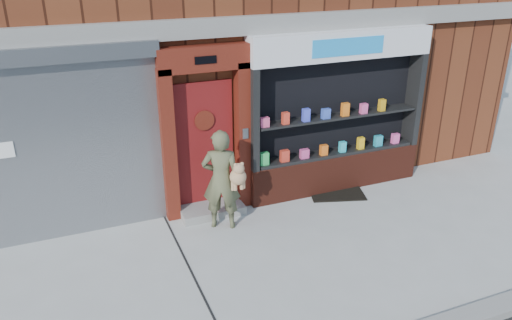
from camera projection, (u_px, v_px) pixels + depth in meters
ground at (293, 255)px, 7.57m from camera, size 80.00×80.00×0.00m
shutter_bay at (60, 134)px, 7.47m from camera, size 3.10×0.30×3.04m
red_door_bay at (206, 133)px, 8.31m from camera, size 1.52×0.58×2.90m
pharmacy_bay at (337, 120)px, 9.18m from camera, size 3.50×0.41×3.00m
woman at (222, 180)px, 8.03m from camera, size 0.73×0.63×1.70m
doormat at (336, 193)px, 9.47m from camera, size 1.17×0.97×0.03m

